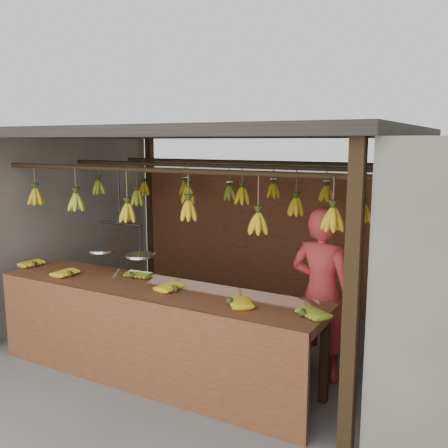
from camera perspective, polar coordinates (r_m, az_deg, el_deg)
The scene contains 8 objects.
ground at distance 5.98m, azimuth -1.44°, elevation -12.80°, with size 80.00×80.00×0.00m, color #5B5B57.
stall at distance 5.83m, azimuth 0.14°, elevation 6.56°, with size 4.30×3.30×2.40m.
neighbor_left at distance 8.08m, azimuth -24.03°, elevation 0.70°, with size 3.00×3.00×2.30m, color slate.
counter at distance 4.77m, azimuth -8.84°, elevation -9.81°, with size 3.40×0.76×0.96m.
hanging_bananas at distance 5.58m, azimuth -1.45°, elevation 2.82°, with size 3.58×2.24×0.40m.
balance_scale at distance 5.11m, azimuth -11.72°, elevation -2.78°, with size 0.78×0.29×0.85m.
vendor at distance 4.87m, azimuth 11.04°, elevation -7.83°, with size 0.61×0.40×1.67m, color #BF3333.
bag_bundles at distance 6.30m, azimuth 20.52°, elevation -2.80°, with size 0.08×0.26×1.15m.
Camera 1 is at (2.83, -4.76, 2.27)m, focal length 40.00 mm.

